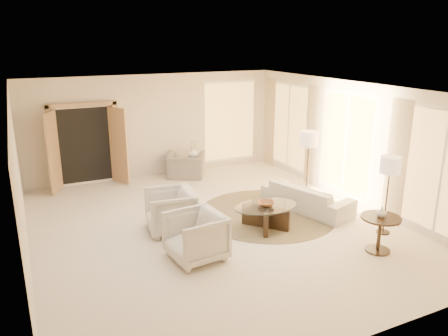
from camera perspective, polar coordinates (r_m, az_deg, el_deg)
name	(u,v)px	position (r m, az deg, el deg)	size (l,w,h in m)	color
room	(214,161)	(8.58, -1.26, 0.89)	(7.04, 8.04, 2.83)	beige
windows_right	(348,145)	(10.52, 15.92, 2.94)	(0.10, 6.40, 2.40)	#EEB65F
window_back_corner	(230,121)	(13.03, 0.80, 6.13)	(1.70, 0.10, 2.40)	#EEB65F
curtains_right	(322,139)	(11.17, 12.68, 3.68)	(0.06, 5.20, 2.60)	#C2AC8B
french_doors	(86,146)	(11.75, -17.62, 2.76)	(1.95, 0.66, 2.16)	tan
area_rug	(267,213)	(9.74, 5.62, -5.89)	(3.04, 3.04, 0.01)	#413522
sofa	(307,197)	(9.97, 10.77, -3.75)	(2.07, 0.81, 0.60)	beige
armchair_left	(170,209)	(8.76, -7.02, -5.32)	(0.91, 0.85, 0.94)	beige
armchair_right	(196,234)	(7.65, -3.73, -8.64)	(0.90, 0.84, 0.93)	beige
accent_chair	(185,162)	(12.10, -5.05, 0.84)	(1.02, 0.66, 0.89)	gray
coffee_table	(266,214)	(8.92, 5.45, -5.98)	(1.45, 1.45, 0.49)	black
end_table	(380,228)	(8.37, 19.70, -7.37)	(0.71, 0.71, 0.67)	black
side_table	(194,165)	(12.15, -3.96, 0.35)	(0.46, 0.46, 0.54)	#31251C
floor_lamp_near	(309,142)	(10.27, 11.03, 3.34)	(0.40, 0.40, 1.67)	#31251C
floor_lamp_far	(390,168)	(8.89, 20.86, -0.06)	(0.38, 0.38, 1.57)	#31251C
bowl	(266,204)	(8.84, 5.49, -4.66)	(0.33, 0.33, 0.08)	brown
end_vase	(382,212)	(8.26, 19.90, -5.47)	(0.18, 0.18, 0.19)	white
side_vase	(194,153)	(12.06, -4.00, 1.94)	(0.26, 0.26, 0.27)	white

